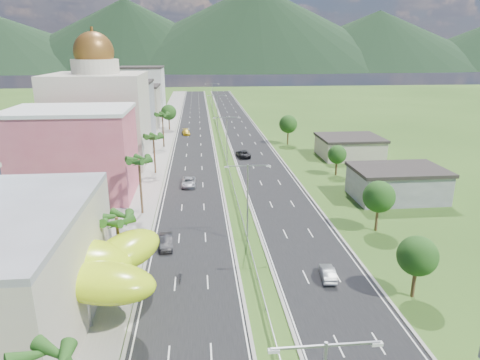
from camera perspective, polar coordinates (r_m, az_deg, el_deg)
name	(u,v)px	position (r m, az deg, el deg)	size (l,w,h in m)	color
ground	(257,280)	(50.25, 2.32, -13.15)	(500.00, 500.00, 0.00)	#2D5119
road_left	(194,132)	(135.31, -6.10, 6.36)	(11.00, 260.00, 0.04)	black
road_right	(242,131)	(135.99, 0.27, 6.51)	(11.00, 260.00, 0.04)	black
sidewalk_left	(164,133)	(135.72, -10.14, 6.24)	(7.00, 260.00, 0.12)	gray
median_guardrail	(222,142)	(117.69, -2.48, 5.10)	(0.10, 216.06, 0.76)	gray
streetlight_median_b	(248,195)	(56.44, 1.01, -2.06)	(6.04, 0.25, 11.00)	gray
streetlight_median_c	(227,136)	(94.95, -1.77, 5.93)	(6.04, 0.25, 11.00)	gray
streetlight_median_d	(217,108)	(139.29, -3.05, 9.55)	(6.04, 0.25, 11.00)	gray
streetlight_median_e	(212,94)	(183.95, -3.73, 11.42)	(6.04, 0.25, 11.00)	gray
lime_canopy	(61,266)	(46.05, -22.79, -10.55)	(18.00, 15.00, 7.40)	#BADF15
pink_shophouse	(74,155)	(80.03, -21.29, 3.14)	(20.00, 15.00, 15.00)	#C45064
domed_building	(100,113)	(101.27, -18.19, 8.44)	(20.00, 20.00, 28.70)	beige
midrise_grey	(124,112)	(125.85, -15.25, 8.72)	(16.00, 15.00, 16.00)	gray
midrise_beige	(135,107)	(147.59, -13.86, 9.42)	(16.00, 15.00, 13.00)	#B1A392
midrise_white	(143,92)	(169.97, -12.87, 11.32)	(16.00, 15.00, 18.00)	silver
shed_near	(397,185)	(79.40, 20.19, -0.60)	(15.00, 10.00, 5.00)	gray
shed_far	(349,148)	(106.93, 14.36, 4.19)	(14.00, 12.00, 4.40)	#B1A392
palm_tree_b	(117,221)	(49.39, -16.11, -5.28)	(3.60, 3.60, 8.10)	#47301C
palm_tree_c	(139,162)	(67.71, -13.33, 2.32)	(3.60, 3.60, 9.60)	#47301C
palm_tree_d	(153,138)	(90.17, -11.47, 5.49)	(3.60, 3.60, 8.60)	#47301C
palm_tree_e	(162,116)	(114.56, -10.32, 8.41)	(3.60, 3.60, 9.40)	#47301C
leafy_tree_lfar	(169,112)	(139.62, -9.49, 8.88)	(4.90, 4.90, 8.05)	#47301C
leafy_tree_ra	(417,256)	(48.54, 22.58, -9.35)	(4.20, 4.20, 6.90)	#47301C
leafy_tree_rb	(379,197)	(63.71, 18.04, -2.15)	(4.55, 4.55, 7.47)	#47301C
leafy_tree_rc	(337,155)	(90.05, 12.83, 3.32)	(3.85, 3.85, 6.33)	#47301C
leafy_tree_rd	(288,124)	(117.15, 6.45, 7.42)	(4.90, 4.90, 8.05)	#47301C
mountain_ridge	(256,71)	(497.96, 2.10, 14.35)	(860.00, 140.00, 90.00)	black
car_dark_left	(166,241)	(58.05, -9.83, -8.07)	(1.68, 4.81, 1.58)	black
car_silver_mid_left	(189,182)	(82.17, -6.86, -0.28)	(2.58, 5.59, 1.55)	#9B9DA2
car_yellow_far_left	(186,132)	(131.58, -7.21, 6.36)	(2.11, 5.20, 1.51)	gold
car_silver_right	(328,273)	(51.06, 11.62, -12.04)	(1.48, 4.25, 1.40)	#94979B
car_dark_far_right	(243,154)	(103.50, 0.41, 3.55)	(2.72, 5.91, 1.64)	black
motorcycle	(180,275)	(50.21, -7.97, -12.45)	(0.60, 1.99, 1.27)	black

